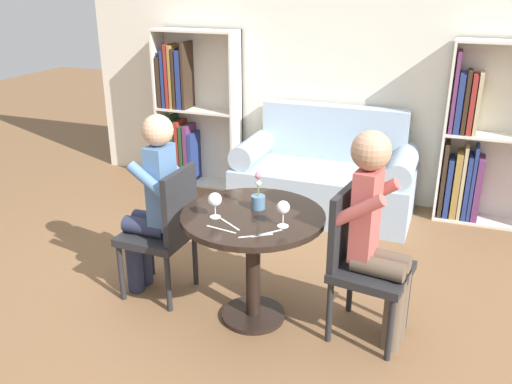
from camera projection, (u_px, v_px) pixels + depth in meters
name	position (u px, v px, depth m)	size (l,w,h in m)	color
ground_plane	(253.00, 317.00, 3.44)	(16.00, 16.00, 0.00)	brown
back_wall	(342.00, 55.00, 4.90)	(5.20, 0.05, 2.70)	silver
round_table	(253.00, 238.00, 3.23)	(0.85, 0.85, 0.71)	black
couch	(325.00, 178.00, 4.91)	(1.57, 0.80, 0.92)	#9EB2C6
bookshelf_left	(189.00, 114.00, 5.49)	(0.85, 0.28, 1.55)	silver
bookshelf_right	(480.00, 144.00, 4.59)	(0.85, 0.28, 1.55)	silver
chair_left	(166.00, 228.00, 3.51)	(0.43, 0.43, 0.90)	#232326
chair_right	(360.00, 258.00, 3.13)	(0.48, 0.48, 0.90)	#232326
person_left	(152.00, 203.00, 3.49)	(0.42, 0.35, 1.24)	#282D47
person_right	(377.00, 232.00, 3.01)	(0.45, 0.38, 1.26)	brown
wine_glass_left	(215.00, 200.00, 3.09)	(0.08, 0.08, 0.15)	white
wine_glass_right	(283.00, 208.00, 2.98)	(0.07, 0.07, 0.15)	white
flower_vase	(258.00, 197.00, 3.22)	(0.08, 0.08, 0.23)	slate
knife_left_setting	(230.00, 224.00, 3.04)	(0.16, 0.12, 0.00)	silver
fork_left_setting	(221.00, 229.00, 2.98)	(0.19, 0.04, 0.00)	silver
knife_right_setting	(256.00, 236.00, 2.90)	(0.16, 0.11, 0.00)	silver
fork_right_setting	(267.00, 233.00, 2.93)	(0.13, 0.15, 0.00)	silver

